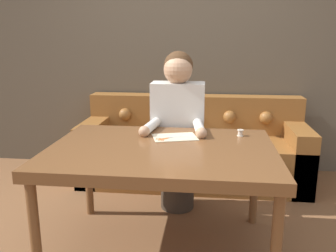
# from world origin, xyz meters

# --- Properties ---
(wall_back) EXTENTS (8.00, 0.06, 2.60)m
(wall_back) POSITION_xyz_m (0.00, 1.75, 1.30)
(wall_back) COLOR brown
(wall_back) RESTS_ON ground_plane
(dining_table) EXTENTS (1.43, 1.03, 0.74)m
(dining_table) POSITION_xyz_m (0.02, 0.05, 0.67)
(dining_table) COLOR brown
(dining_table) RESTS_ON ground_plane
(couch) EXTENTS (2.20, 0.79, 0.83)m
(couch) POSITION_xyz_m (0.16, 1.35, 0.30)
(couch) COLOR brown
(couch) RESTS_ON ground_plane
(person) EXTENTS (0.48, 0.60, 1.31)m
(person) POSITION_xyz_m (0.06, 0.69, 0.69)
(person) COLOR #33281E
(person) RESTS_ON ground_plane
(pattern_paper_main) EXTENTS (0.35, 0.28, 0.00)m
(pattern_paper_main) POSITION_xyz_m (0.08, 0.28, 0.74)
(pattern_paper_main) COLOR beige
(pattern_paper_main) RESTS_ON dining_table
(scissors) EXTENTS (0.20, 0.19, 0.01)m
(scissors) POSITION_xyz_m (0.02, 0.24, 0.74)
(scissors) COLOR silver
(scissors) RESTS_ON dining_table
(thread_spool) EXTENTS (0.04, 0.04, 0.05)m
(thread_spool) POSITION_xyz_m (0.53, 0.37, 0.76)
(thread_spool) COLOR beige
(thread_spool) RESTS_ON dining_table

